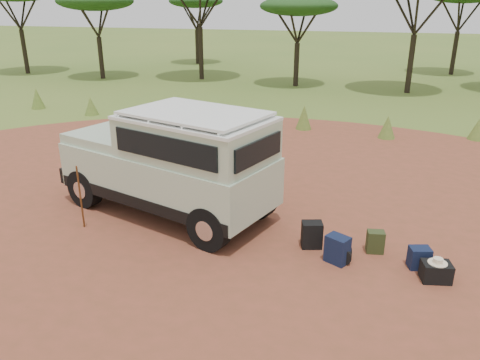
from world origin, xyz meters
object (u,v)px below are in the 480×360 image
(safari_vehicle, at_px, (172,164))
(duffel_navy, at_px, (419,258))
(walking_staff, at_px, (81,198))
(backpack_navy, at_px, (337,249))
(backpack_olive, at_px, (375,242))
(hard_case, at_px, (436,272))
(backpack_black, at_px, (312,235))

(safari_vehicle, height_order, duffel_navy, safari_vehicle)
(walking_staff, relative_size, backpack_navy, 2.85)
(safari_vehicle, relative_size, walking_staff, 3.52)
(backpack_olive, bearing_deg, backpack_navy, -149.19)
(backpack_navy, bearing_deg, backpack_olive, 69.34)
(backpack_navy, height_order, hard_case, backpack_navy)
(backpack_navy, bearing_deg, walking_staff, -149.72)
(safari_vehicle, bearing_deg, walking_staff, -120.62)
(backpack_navy, distance_m, backpack_olive, 0.88)
(safari_vehicle, distance_m, duffel_navy, 5.35)
(duffel_navy, relative_size, hard_case, 0.84)
(walking_staff, bearing_deg, duffel_navy, -32.90)
(backpack_navy, bearing_deg, duffel_navy, 36.90)
(hard_case, bearing_deg, walking_staff, 168.58)
(safari_vehicle, height_order, hard_case, safari_vehicle)
(backpack_black, bearing_deg, safari_vehicle, 151.17)
(backpack_black, relative_size, duffel_navy, 1.31)
(safari_vehicle, bearing_deg, backpack_navy, 0.85)
(hard_case, bearing_deg, duffel_navy, 113.86)
(walking_staff, xyz_separation_m, backpack_olive, (5.88, 0.79, -0.52))
(walking_staff, relative_size, backpack_olive, 3.41)
(backpack_olive, bearing_deg, duffel_navy, -35.27)
(backpack_olive, distance_m, duffel_navy, 0.85)
(safari_vehicle, relative_size, backpack_navy, 10.05)
(hard_case, bearing_deg, backpack_olive, 133.33)
(safari_vehicle, xyz_separation_m, backpack_navy, (3.74, -1.12, -0.91))
(backpack_black, relative_size, hard_case, 1.10)
(walking_staff, xyz_separation_m, duffel_navy, (6.66, 0.43, -0.54))
(backpack_olive, xyz_separation_m, hard_case, (1.03, -0.71, -0.05))
(safari_vehicle, xyz_separation_m, backpack_black, (3.21, -0.68, -0.91))
(backpack_olive, relative_size, hard_case, 0.91)
(walking_staff, bearing_deg, backpack_olive, -28.97)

